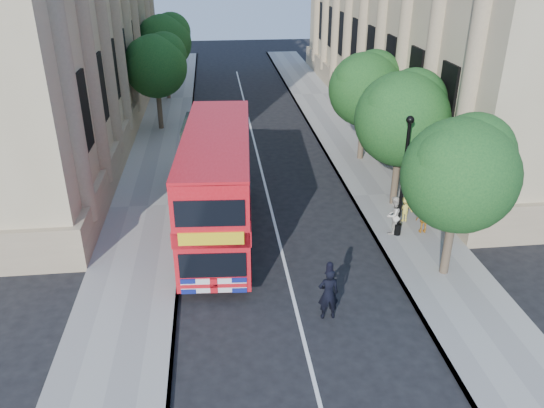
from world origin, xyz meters
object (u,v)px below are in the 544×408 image
object	(u,v)px
box_van	(207,157)
police_constable	(328,294)
lamp_post	(403,182)
woman_pedestrian	(394,215)
double_decker_bus	(218,182)

from	to	relation	value
box_van	police_constable	distance (m)	12.00
lamp_post	box_van	world-z (taller)	lamp_post
lamp_post	woman_pedestrian	size ratio (longest dim) A/B	3.09
lamp_post	box_van	distance (m)	10.18
double_decker_bus	woman_pedestrian	distance (m)	7.44
double_decker_bus	box_van	size ratio (longest dim) A/B	1.73
lamp_post	woman_pedestrian	distance (m)	1.57
double_decker_bus	woman_pedestrian	bearing A→B (deg)	-2.31
box_van	woman_pedestrian	bearing A→B (deg)	-35.43
double_decker_bus	woman_pedestrian	xyz separation A→B (m)	(7.25, -0.77, -1.51)
box_van	woman_pedestrian	size ratio (longest dim) A/B	3.39
lamp_post	police_constable	size ratio (longest dim) A/B	2.75
double_decker_bus	police_constable	size ratio (longest dim) A/B	5.23
police_constable	lamp_post	bearing A→B (deg)	-130.94
woman_pedestrian	police_constable	bearing A→B (deg)	21.30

